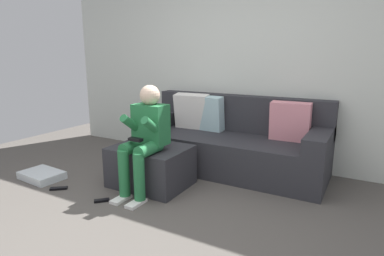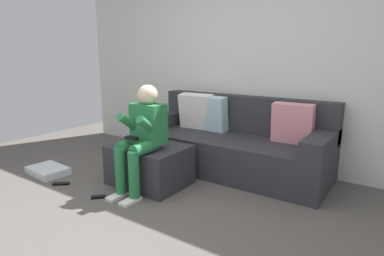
{
  "view_description": "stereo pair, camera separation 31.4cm",
  "coord_description": "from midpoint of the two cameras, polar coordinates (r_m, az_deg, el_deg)",
  "views": [
    {
      "loc": [
        1.51,
        -1.66,
        1.37
      ],
      "look_at": [
        -0.2,
        1.38,
        0.58
      ],
      "focal_mm": 30.18,
      "sensor_mm": 36.0,
      "label": 1
    },
    {
      "loc": [
        1.77,
        -1.49,
        1.37
      ],
      "look_at": [
        -0.2,
        1.38,
        0.58
      ],
      "focal_mm": 30.18,
      "sensor_mm": 36.0,
      "label": 2
    }
  ],
  "objects": [
    {
      "name": "storage_bin",
      "position": [
        4.11,
        -22.13,
        -7.02
      ],
      "size": [
        0.49,
        0.36,
        0.08
      ],
      "primitive_type": "cube",
      "rotation": [
        0.0,
        0.0,
        -0.07
      ],
      "color": "silver",
      "rests_on": "ground_plane"
    },
    {
      "name": "remote_by_storage_bin",
      "position": [
        3.74,
        -19.93,
        -9.27
      ],
      "size": [
        0.17,
        0.15,
        0.02
      ],
      "primitive_type": "cube",
      "rotation": [
        0.0,
        0.0,
        0.69
      ],
      "color": "black",
      "rests_on": "ground_plane"
    },
    {
      "name": "person_seated",
      "position": [
        3.22,
        -6.06,
        -0.89
      ],
      "size": [
        0.34,
        0.6,
        1.08
      ],
      "color": "#26723F",
      "rests_on": "ground_plane"
    },
    {
      "name": "ground_plane",
      "position": [
        2.65,
        -10.53,
        -18.5
      ],
      "size": [
        7.04,
        7.04,
        0.0
      ],
      "primitive_type": "plane",
      "color": "#544F49"
    },
    {
      "name": "remote_near_ottoman",
      "position": [
        3.31,
        -13.56,
        -11.8
      ],
      "size": [
        0.14,
        0.14,
        0.02
      ],
      "primitive_type": "cube",
      "rotation": [
        0.0,
        0.0,
        0.8
      ],
      "color": "black",
      "rests_on": "ground_plane"
    },
    {
      "name": "ottoman",
      "position": [
        3.5,
        -4.96,
        -6.52
      ],
      "size": [
        0.79,
        0.61,
        0.43
      ],
      "primitive_type": "cube",
      "color": "#2D2D33",
      "rests_on": "ground_plane"
    },
    {
      "name": "wall_back",
      "position": [
        4.18,
        11.75,
        12.83
      ],
      "size": [
        5.41,
        0.1,
        2.78
      ],
      "primitive_type": "cube",
      "color": "silver",
      "rests_on": "ground_plane"
    },
    {
      "name": "couch_sectional",
      "position": [
        3.92,
        9.49,
        -2.68
      ],
      "size": [
        2.24,
        0.87,
        0.89
      ],
      "color": "#2D2D33",
      "rests_on": "ground_plane"
    }
  ]
}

